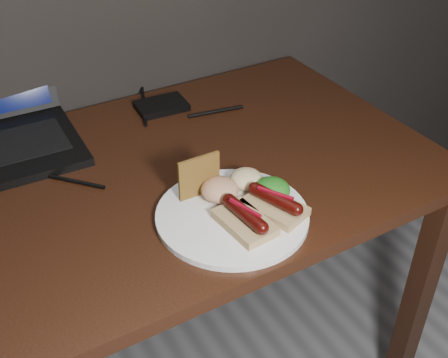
% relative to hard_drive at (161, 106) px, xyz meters
% --- Properties ---
extents(desk, '(1.40, 0.70, 0.75)m').
position_rel_hard_drive_xyz_m(desk, '(-0.24, -0.25, -0.10)').
color(desk, '#37180D').
rests_on(desk, ground).
extents(hard_drive, '(0.13, 0.09, 0.02)m').
position_rel_hard_drive_xyz_m(hard_drive, '(0.00, 0.00, 0.00)').
color(hard_drive, black).
rests_on(hard_drive, desk).
extents(desk_cables, '(0.92, 0.42, 0.01)m').
position_rel_hard_drive_xyz_m(desk_cables, '(-0.26, -0.10, -0.00)').
color(desk_cables, black).
rests_on(desk_cables, desk).
extents(plate, '(0.35, 0.35, 0.01)m').
position_rel_hard_drive_xyz_m(plate, '(-0.07, -0.45, -0.00)').
color(plate, white).
rests_on(plate, desk).
extents(bread_sausage_center, '(0.08, 0.12, 0.04)m').
position_rel_hard_drive_xyz_m(bread_sausage_center, '(-0.06, -0.49, 0.02)').
color(bread_sausage_center, tan).
rests_on(bread_sausage_center, plate).
extents(bread_sausage_right, '(0.10, 0.13, 0.04)m').
position_rel_hard_drive_xyz_m(bread_sausage_right, '(0.01, -0.48, 0.02)').
color(bread_sausage_right, tan).
rests_on(bread_sausage_right, plate).
extents(crispbread, '(0.09, 0.01, 0.08)m').
position_rel_hard_drive_xyz_m(crispbread, '(-0.09, -0.37, 0.05)').
color(crispbread, olive).
rests_on(crispbread, plate).
extents(salad_greens, '(0.07, 0.07, 0.04)m').
position_rel_hard_drive_xyz_m(salad_greens, '(0.02, -0.45, 0.02)').
color(salad_greens, '#155110').
rests_on(salad_greens, plate).
extents(salsa_mound, '(0.07, 0.07, 0.04)m').
position_rel_hard_drive_xyz_m(salsa_mound, '(-0.06, -0.40, 0.02)').
color(salsa_mound, '#9D200F').
rests_on(salsa_mound, plate).
extents(coleslaw_mound, '(0.06, 0.06, 0.04)m').
position_rel_hard_drive_xyz_m(coleslaw_mound, '(0.00, -0.39, 0.02)').
color(coleslaw_mound, beige).
rests_on(coleslaw_mound, plate).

